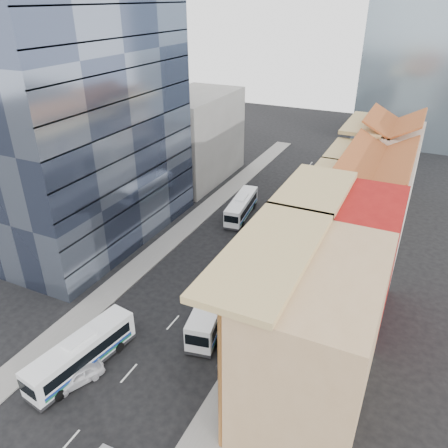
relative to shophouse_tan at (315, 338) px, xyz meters
The scene contains 14 objects.
ground 16.03m from the shophouse_tan, 160.35° to the right, with size 200.00×200.00×0.00m, color black.
sidewalk_right 18.82m from the shophouse_tan, 107.93° to the left, with size 3.00×90.00×0.15m, color slate.
sidewalk_left 28.82m from the shophouse_tan, 142.93° to the left, with size 3.00×90.00×0.15m, color slate.
shophouse_tan is the anchor object (origin of this frame).
shophouse_red 12.00m from the shophouse_tan, 90.00° to the left, with size 8.00×10.00×12.00m, color maroon.
shophouse_cream_near 21.52m from the shophouse_tan, 90.00° to the left, with size 8.00×9.00×10.00m, color beige.
shophouse_cream_mid 30.52m from the shophouse_tan, 90.00° to the left, with size 8.00×9.00×10.00m, color beige.
shophouse_cream_far 41.00m from the shophouse_tan, 90.00° to the left, with size 8.00×12.00×11.00m, color beige.
office_tower 35.19m from the shophouse_tan, 155.70° to the left, with size 12.00×26.00×30.00m, color #39425A.
office_block_far 47.64m from the shophouse_tan, 129.04° to the left, with size 10.00×18.00×14.00m, color gray.
bus_left_near 19.01m from the shophouse_tan, 164.23° to the right, with size 2.35×10.03×3.22m, color silver, non-canonical shape.
bus_left_far 31.88m from the shophouse_tan, 122.71° to the left, with size 2.25×9.60×3.08m, color white, non-canonical shape.
bus_right 12.54m from the shophouse_tan, 154.97° to the left, with size 2.44×10.40×3.34m, color white, non-canonical shape.
sedan_left 19.07m from the shophouse_tan, 159.23° to the right, with size 1.73×4.28×1.46m, color silver.
Camera 1 is at (18.34, -19.29, 27.73)m, focal length 35.00 mm.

